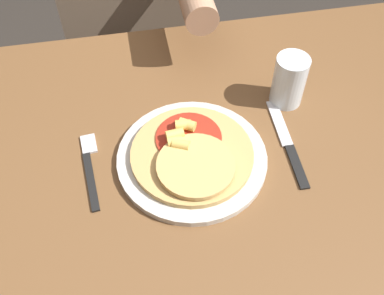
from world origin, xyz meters
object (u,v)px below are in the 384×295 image
dining_table (182,187)px  plate (192,158)px  knife (288,144)px  fork (90,165)px  pizza (192,154)px  drinking_glass (289,81)px

dining_table → plate: plate is taller
dining_table → knife: size_ratio=5.53×
dining_table → fork: (-0.17, 0.00, 0.12)m
dining_table → fork: size_ratio=6.90×
pizza → fork: pizza is taller
pizza → knife: pizza is taller
fork → drinking_glass: bearing=13.5°
knife → fork: bearing=177.3°
plate → pizza: bearing=-106.0°
dining_table → plate: 0.13m
drinking_glass → dining_table: bearing=-157.4°
drinking_glass → fork: bearing=-166.5°
pizza → drinking_glass: 0.26m
pizza → drinking_glass: (0.22, 0.12, 0.03)m
fork → dining_table: bearing=-0.3°
plate → drinking_glass: bearing=28.6°
plate → fork: 0.19m
dining_table → knife: knife is taller
dining_table → plate: bearing=-48.5°
pizza → knife: 0.19m
dining_table → fork: fork is taller
plate → drinking_glass: drinking_glass is taller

